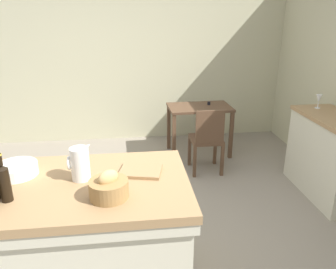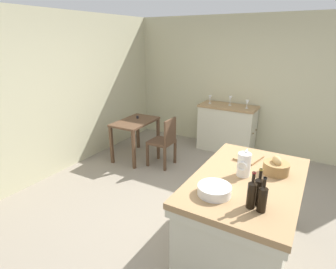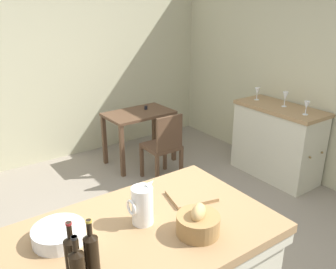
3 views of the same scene
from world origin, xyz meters
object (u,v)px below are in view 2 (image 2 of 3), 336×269
at_px(wash_bowl, 214,190).
at_px(wine_glass_left, 230,99).
at_px(pitcher, 244,164).
at_px(bread_basket, 276,167).
at_px(wooden_chair, 164,141).
at_px(cutting_board, 248,158).
at_px(wine_bottle_green, 263,198).
at_px(wine_glass_middle, 210,98).
at_px(wine_bottle_dark, 259,190).
at_px(wine_bottle_amber, 252,193).
at_px(wine_glass_far_left, 247,103).
at_px(island_table, 244,213).
at_px(side_cabinet, 227,128).
at_px(writing_desk, 135,127).

distance_m(wash_bowl, wine_glass_left, 3.22).
bearing_deg(pitcher, bread_basket, -52.73).
bearing_deg(wooden_chair, cutting_board, -118.68).
bearing_deg(wine_bottle_green, bread_basket, 1.32).
distance_m(pitcher, wine_glass_middle, 2.94).
bearing_deg(wash_bowl, wine_glass_middle, 22.71).
bearing_deg(wash_bowl, pitcher, -14.40).
distance_m(wine_bottle_dark, wine_bottle_amber, 0.09).
bearing_deg(wine_glass_middle, cutting_board, -148.10).
relative_size(wash_bowl, wine_bottle_green, 0.98).
xyz_separation_m(cutting_board, wine_glass_far_left, (2.13, 0.59, 0.14)).
relative_size(island_table, bread_basket, 6.23).
relative_size(side_cabinet, wooden_chair, 1.27).
bearing_deg(wine_bottle_green, wash_bowl, 83.71).
relative_size(bread_basket, wine_glass_left, 1.39).
distance_m(cutting_board, wine_bottle_dark, 0.91).
relative_size(wine_bottle_amber, wine_glass_far_left, 2.04).
height_order(pitcher, cutting_board, pitcher).
height_order(bread_basket, wine_bottle_green, wine_bottle_green).
relative_size(bread_basket, wine_bottle_amber, 0.79).
distance_m(pitcher, cutting_board, 0.44).
xyz_separation_m(wash_bowl, wine_glass_far_left, (3.02, 0.53, 0.11)).
xyz_separation_m(writing_desk, cutting_board, (-0.95, -2.32, 0.28)).
bearing_deg(wine_glass_far_left, wine_glass_left, 78.09).
height_order(bread_basket, wine_bottle_dark, wine_bottle_dark).
height_order(island_table, wine_bottle_green, wine_bottle_green).
xyz_separation_m(cutting_board, wine_bottle_amber, (-0.93, -0.26, 0.12)).
bearing_deg(wine_bottle_dark, island_table, 24.33).
relative_size(bread_basket, wine_bottle_dark, 0.79).
relative_size(wash_bowl, wine_glass_left, 1.63).
relative_size(island_table, writing_desk, 1.72).
distance_m(wine_bottle_dark, wine_glass_middle, 3.43).
bearing_deg(island_table, wine_glass_left, 21.69).
height_order(wine_bottle_green, wine_glass_middle, wine_bottle_green).
distance_m(writing_desk, wine_glass_far_left, 2.13).
xyz_separation_m(bread_basket, cutting_board, (0.22, 0.33, -0.06)).
bearing_deg(wine_bottle_dark, side_cabinet, 22.57).
height_order(wine_glass_left, wine_glass_middle, wine_glass_left).
bearing_deg(wine_glass_far_left, bread_basket, -158.52).
height_order(wooden_chair, wash_bowl, wash_bowl).
relative_size(wine_bottle_amber, wine_glass_left, 1.76).
bearing_deg(island_table, wooden_chair, 52.56).
bearing_deg(wine_glass_far_left, wine_bottle_dark, -163.40).
bearing_deg(wine_bottle_amber, wooden_chair, 46.27).
height_order(wine_glass_far_left, wine_glass_left, wine_glass_left).
xyz_separation_m(wash_bowl, cutting_board, (0.90, -0.07, -0.03)).
relative_size(wooden_chair, wine_glass_left, 4.87).
xyz_separation_m(bread_basket, wine_bottle_amber, (-0.71, 0.07, 0.06)).
xyz_separation_m(side_cabinet, wash_bowl, (-3.06, -0.90, 0.46)).
xyz_separation_m(island_table, wine_bottle_dark, (-0.40, -0.18, 0.54)).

